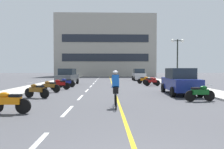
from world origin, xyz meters
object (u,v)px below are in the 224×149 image
Objects in this scene: motorcycle_3 at (37,90)px; motorcycle_4 at (50,86)px; motorcycle_1 at (9,102)px; street_lamp_mid at (177,51)px; parked_car_near at (180,81)px; cyclist_rider at (116,88)px; motorcycle_5 at (60,84)px; motorcycle_9 at (144,80)px; motorcycle_7 at (152,81)px; parked_car_mid at (67,77)px; motorcycle_2 at (200,93)px; motorcycle_6 at (66,82)px; parked_car_far at (139,74)px; motorcycle_8 at (150,81)px.

motorcycle_4 is (-0.07, 3.01, 0.00)m from motorcycle_3.
street_lamp_mid is at bearing 50.12° from motorcycle_1.
parked_car_near reaches higher than cyclist_rider.
motorcycle_5 is at bearing 87.31° from motorcycle_3.
motorcycle_4 is 0.94× the size of cyclist_rider.
cyclist_rider reaches higher than motorcycle_9.
cyclist_rider is (-4.36, -11.61, 0.41)m from motorcycle_7.
parked_car_mid is 2.59× the size of motorcycle_9.
motorcycle_6 is at bearing 136.13° from motorcycle_2.
cyclist_rider reaches higher than motorcycle_3.
motorcycle_2 is 0.96× the size of cyclist_rider.
motorcycle_3 is 5.00m from motorcycle_5.
motorcycle_4 and motorcycle_6 have the same top height.
parked_car_mid is (-9.56, 8.93, 0.00)m from parked_car_near.
motorcycle_5 is (-9.09, -14.41, -0.44)m from parked_car_far.
motorcycle_4 is at bearing -141.95° from motorcycle_8.
parked_car_near is at bearing -89.91° from parked_car_far.
parked_car_far reaches higher than motorcycle_1.
motorcycle_8 is at bearing 30.36° from motorcycle_5.
motorcycle_7 is at bearing -11.72° from parked_car_mid.
motorcycle_2 is (-2.66, -11.04, -3.27)m from street_lamp_mid.
motorcycle_2 is at bearing -43.87° from motorcycle_6.
cyclist_rider is (-4.66, -1.50, 0.41)m from motorcycle_2.
motorcycle_1 is 18.11m from motorcycle_9.
motorcycle_9 is at bearing 92.31° from motorcycle_2.
motorcycle_9 is (8.55, 6.79, 0.00)m from motorcycle_5.
parked_car_far is 2.58× the size of motorcycle_6.
parked_car_mid is 7.54m from motorcycle_4.
parked_car_mid reaches higher than motorcycle_2.
motorcycle_4 is 11.70m from motorcycle_8.
motorcycle_7 is at bearing -91.60° from parked_car_far.
motorcycle_9 is at bearing 7.92° from parked_car_mid.
motorcycle_3 and motorcycle_6 have the same top height.
motorcycle_7 is 1.00× the size of motorcycle_8.
street_lamp_mid is 2.78× the size of cyclist_rider.
motorcycle_4 is at bearing -151.49° from street_lamp_mid.
motorcycle_8 is at bearing 71.24° from cyclist_rider.
street_lamp_mid is at bearing -34.98° from motorcycle_9.
parked_car_far is at bearing 90.00° from motorcycle_2.
motorcycle_3 is 0.97× the size of motorcycle_7.
parked_car_near reaches higher than motorcycle_6.
motorcycle_8 is at bearing 58.96° from motorcycle_1.
parked_car_near is at bearing -87.32° from motorcycle_7.
motorcycle_9 is at bearing 93.17° from parked_car_near.
motorcycle_5 is at bearing -141.55° from motorcycle_9.
motorcycle_3 is at bearing -131.83° from motorcycle_8.
motorcycle_7 is at bearing 92.68° from parked_car_near.
parked_car_near is at bearing 9.74° from motorcycle_3.
parked_car_near is 13.08m from parked_car_mid.
parked_car_near is 3.13m from motorcycle_2.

